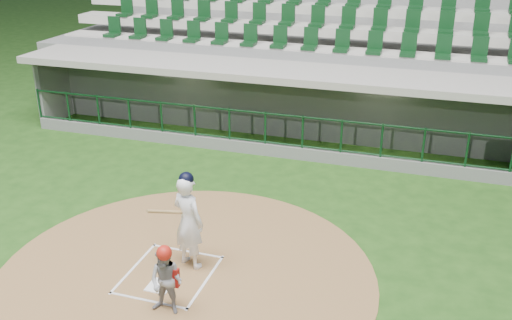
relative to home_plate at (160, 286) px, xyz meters
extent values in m
plane|color=#1C4212|center=(0.00, 0.70, -0.02)|extent=(120.00, 120.00, 0.00)
cylinder|color=brown|center=(0.30, 0.50, -0.02)|extent=(7.20, 7.20, 0.01)
cube|color=white|center=(0.00, 0.00, 0.00)|extent=(0.43, 0.43, 0.02)
cube|color=white|center=(-0.75, 0.40, 0.00)|extent=(0.05, 1.80, 0.01)
cube|color=white|center=(0.75, 0.40, 0.00)|extent=(0.05, 1.80, 0.01)
cube|color=white|center=(0.00, 1.25, 0.00)|extent=(1.55, 0.05, 0.01)
cube|color=silver|center=(0.00, -0.45, 0.00)|extent=(1.55, 0.05, 0.01)
cube|color=gray|center=(0.00, 8.20, -0.57)|extent=(15.00, 3.00, 0.10)
cube|color=slate|center=(0.00, 9.80, 0.83)|extent=(15.00, 0.20, 2.70)
cube|color=#B0A99C|center=(0.00, 9.68, 1.08)|extent=(13.50, 0.04, 0.90)
cube|color=slate|center=(-7.50, 8.20, 0.83)|extent=(0.20, 3.00, 2.70)
cube|color=gray|center=(0.00, 7.95, 2.28)|extent=(15.40, 3.50, 0.20)
cube|color=slate|center=(0.00, 6.65, 0.13)|extent=(15.00, 0.15, 0.40)
cube|color=black|center=(0.00, 6.65, 1.70)|extent=(15.00, 0.01, 0.95)
cube|color=brown|center=(0.00, 9.25, -0.30)|extent=(12.75, 0.40, 0.45)
cube|color=white|center=(-3.00, 8.20, 2.15)|extent=(1.30, 0.35, 0.04)
cube|color=white|center=(3.00, 8.20, 2.15)|extent=(1.30, 0.35, 0.04)
imported|color=#9F1411|center=(-4.50, 8.79, 0.26)|extent=(1.16, 0.92, 1.57)
imported|color=maroon|center=(-2.16, 9.17, 0.36)|extent=(1.08, 0.56, 1.76)
imported|color=maroon|center=(0.72, 9.19, 0.30)|extent=(0.94, 0.79, 1.65)
imported|color=maroon|center=(3.95, 8.95, 0.41)|extent=(1.78, 0.72, 1.87)
cube|color=slate|center=(0.00, 11.45, 1.13)|extent=(17.00, 6.50, 2.50)
cube|color=#B0AA9F|center=(0.00, 9.95, 2.28)|extent=(16.60, 0.95, 0.30)
cube|color=#A7A397|center=(0.00, 10.90, 2.83)|extent=(16.60, 0.95, 0.30)
cube|color=#A9A599|center=(0.00, 11.85, 3.38)|extent=(16.60, 0.95, 0.30)
cube|color=slate|center=(0.00, 14.80, 2.50)|extent=(17.00, 0.25, 5.05)
imported|color=white|center=(0.25, 0.84, 0.93)|extent=(0.80, 0.66, 1.89)
sphere|color=black|center=(0.25, 0.84, 1.82)|extent=(0.28, 0.28, 0.28)
cylinder|color=#9F7B48|center=(0.00, 0.59, 1.23)|extent=(0.58, 0.79, 0.39)
imported|color=gray|center=(0.47, -0.60, 0.60)|extent=(0.60, 0.47, 1.22)
sphere|color=#B61E13|center=(0.47, -0.60, 1.16)|extent=(0.26, 0.26, 0.26)
cube|color=#9C1310|center=(0.47, -0.45, 0.60)|extent=(0.32, 0.10, 0.35)
camera|label=1|loc=(4.34, -7.74, 6.20)|focal=40.00mm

